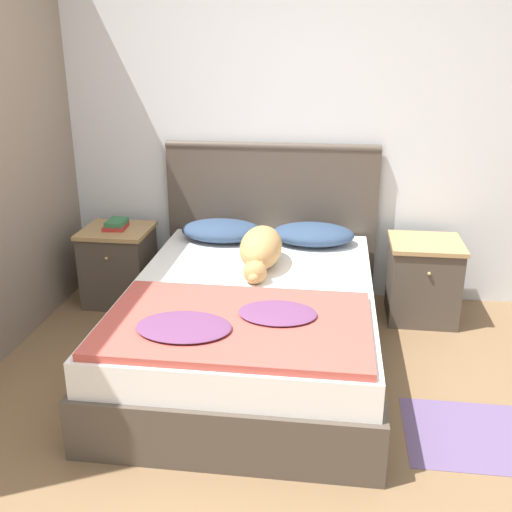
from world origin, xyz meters
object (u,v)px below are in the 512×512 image
Objects in this scene: pillow_right at (313,234)px; dog at (261,250)px; nightstand_right at (423,280)px; book_stack at (116,224)px; nightstand_left at (119,265)px; bed at (251,324)px; pillow_left at (222,231)px.

dog reaches higher than pillow_right.
nightstand_right is 2.12m from book_stack.
book_stack is at bearing 157.04° from dog.
nightstand_left is at bearing 180.00° from nightstand_right.
pillow_right is at bearing 67.73° from bed.
bed is 3.59× the size of pillow_left.
dog reaches higher than bed.
pillow_left is 0.74m from book_stack.
bed is 1.28m from nightstand_right.
dog is at bearing -22.52° from nightstand_left.
book_stack is (-2.10, 0.01, 0.30)m from nightstand_right.
bed is at bearing -93.56° from dog.
nightstand_right is 2.73× the size of book_stack.
nightstand_right is (2.10, 0.00, 0.00)m from nightstand_left.
nightstand_left is 0.98× the size of pillow_left.
pillow_left is 0.81× the size of dog.
pillow_left is at bearing 124.86° from dog.
book_stack is at bearing 93.57° from nightstand_left.
bed is 0.46m from dog.
nightstand_left reaches higher than bed.
dog is at bearing 86.44° from bed.
dog is at bearing -22.96° from book_stack.
nightstand_left is 1.39m from pillow_right.
bed is at bearing -112.27° from pillow_right.
pillow_right is (0.31, 0.76, 0.31)m from bed.
book_stack reaches higher than nightstand_right.
pillow_left reaches higher than book_stack.
nightstand_left is 0.98× the size of pillow_right.
pillow_left is (0.74, 0.03, 0.28)m from nightstand_left.
pillow_left reaches higher than nightstand_right.
nightstand_left is (-1.05, 0.73, 0.04)m from bed.
pillow_left is (-0.31, 0.76, 0.31)m from bed.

